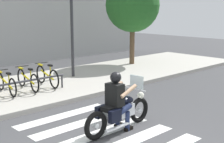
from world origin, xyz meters
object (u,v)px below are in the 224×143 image
(bicycle_4, at_px, (28,80))
(rider, at_px, (117,97))
(bicycle_5, at_px, (47,76))
(tree_near_rack, at_px, (133,5))
(bicycle_3, at_px, (6,83))
(bike_rack, at_px, (2,86))
(street_lamp, at_px, (72,20))
(motorcycle, at_px, (119,112))

(bicycle_4, bearing_deg, rider, -91.05)
(bicycle_5, height_order, tree_near_rack, tree_near_rack)
(bicycle_4, distance_m, bicycle_5, 0.76)
(bicycle_3, distance_m, bike_rack, 0.68)
(street_lamp, height_order, tree_near_rack, tree_near_rack)
(motorcycle, height_order, bicycle_3, motorcycle)
(tree_near_rack, bearing_deg, bicycle_4, -170.17)
(bicycle_5, xyz_separation_m, tree_near_rack, (5.56, 1.10, 2.51))
(rider, bearing_deg, bicycle_3, 98.69)
(motorcycle, relative_size, street_lamp, 0.55)
(bicycle_3, height_order, tree_near_rack, tree_near_rack)
(bicycle_4, xyz_separation_m, bicycle_5, (0.76, -0.00, 0.01))
(street_lamp, bearing_deg, motorcycle, -115.04)
(rider, height_order, street_lamp, street_lamp)
(motorcycle, xyz_separation_m, rider, (-0.08, -0.00, 0.37))
(motorcycle, relative_size, rider, 1.50)
(bicycle_4, xyz_separation_m, tree_near_rack, (6.32, 1.10, 2.52))
(rider, bearing_deg, bike_rack, 105.24)
(bicycle_4, height_order, bike_rack, bicycle_4)
(rider, xyz_separation_m, tree_near_rack, (6.40, 5.55, 2.19))
(bicycle_5, bearing_deg, bicycle_4, 179.94)
(motorcycle, distance_m, bicycle_3, 4.51)
(bicycle_4, distance_m, bike_rack, 1.27)
(bicycle_4, bearing_deg, motorcycle, -90.06)
(bicycle_4, relative_size, bike_rack, 0.39)
(motorcycle, xyz_separation_m, street_lamp, (2.40, 5.15, 1.96))
(rider, distance_m, street_lamp, 5.93)
(motorcycle, distance_m, street_lamp, 6.01)
(motorcycle, distance_m, rider, 0.38)
(motorcycle, relative_size, bike_rack, 0.49)
(bicycle_3, relative_size, bike_rack, 0.39)
(bike_rack, height_order, street_lamp, street_lamp)
(bicycle_5, relative_size, bike_rack, 0.38)
(bicycle_3, xyz_separation_m, bicycle_5, (1.52, -0.00, 0.02))
(street_lamp, bearing_deg, rider, -115.74)
(rider, height_order, tree_near_rack, tree_near_rack)
(motorcycle, xyz_separation_m, bike_rack, (-1.14, 3.90, 0.11))
(rider, distance_m, bicycle_3, 4.52)
(bike_rack, distance_m, street_lamp, 4.19)
(bicycle_5, bearing_deg, rider, -100.73)
(street_lamp, bearing_deg, tree_near_rack, 5.82)
(motorcycle, distance_m, bike_rack, 4.06)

